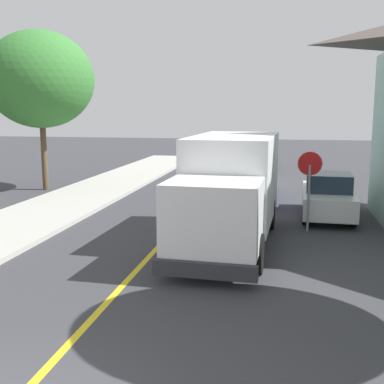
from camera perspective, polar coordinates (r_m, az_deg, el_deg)
centre_line_yellow at (r=15.75m, az=-2.47°, el=-4.83°), size 0.16×56.00×0.01m
box_truck at (r=14.26m, az=4.64°, el=0.83°), size 2.68×7.27×3.20m
parked_car_near at (r=21.16m, az=7.17°, el=1.07°), size 1.84×4.42×1.67m
parked_car_mid at (r=27.24m, az=7.28°, el=3.02°), size 1.87×4.43×1.67m
parked_car_far at (r=33.14m, az=7.79°, el=4.22°), size 1.95×4.46×1.67m
parked_van_across at (r=18.50m, az=15.85°, el=-0.50°), size 1.95×4.46×1.67m
stop_sign at (r=16.05m, az=13.81°, el=1.91°), size 0.80×0.10×2.65m
street_tree_down_block at (r=24.85m, az=-17.62°, el=12.63°), size 5.17×5.17×7.73m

